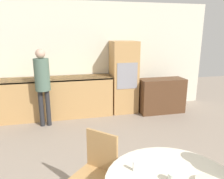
# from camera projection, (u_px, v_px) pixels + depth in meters

# --- Properties ---
(wall_back) EXTENTS (6.13, 0.05, 2.60)m
(wall_back) POSITION_uv_depth(u_px,v_px,m) (88.00, 58.00, 5.28)
(wall_back) COLOR beige
(wall_back) RESTS_ON ground_plane
(kitchen_counter) EXTENTS (2.68, 0.60, 0.91)m
(kitchen_counter) POSITION_uv_depth(u_px,v_px,m) (53.00, 97.00, 4.98)
(kitchen_counter) COLOR tan
(kitchen_counter) RESTS_ON ground_plane
(oven_unit) EXTENTS (0.60, 0.59, 1.70)m
(oven_unit) POSITION_uv_depth(u_px,v_px,m) (124.00, 77.00, 5.26)
(oven_unit) COLOR tan
(oven_unit) RESTS_ON ground_plane
(sideboard) EXTENTS (1.08, 0.45, 0.83)m
(sideboard) POSITION_uv_depth(u_px,v_px,m) (162.00, 96.00, 5.29)
(sideboard) COLOR #51331E
(sideboard) RESTS_ON ground_plane
(chair_far_left) EXTENTS (0.57, 0.57, 0.90)m
(chair_far_left) POSITION_uv_depth(u_px,v_px,m) (97.00, 170.00, 2.28)
(chair_far_left) COLOR tan
(chair_far_left) RESTS_ON ground_plane
(person_standing) EXTENTS (0.30, 0.30, 1.60)m
(person_standing) POSITION_uv_depth(u_px,v_px,m) (42.00, 79.00, 4.35)
(person_standing) COLOR #262628
(person_standing) RESTS_ON ground_plane
(cup) EXTENTS (0.07, 0.07, 0.08)m
(cup) POSITION_uv_depth(u_px,v_px,m) (172.00, 178.00, 1.74)
(cup) COLOR silver
(cup) RESTS_ON dining_table
(salt_shaker) EXTENTS (0.03, 0.03, 0.09)m
(salt_shaker) POSITION_uv_depth(u_px,v_px,m) (134.00, 166.00, 1.88)
(salt_shaker) COLOR white
(salt_shaker) RESTS_ON dining_table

